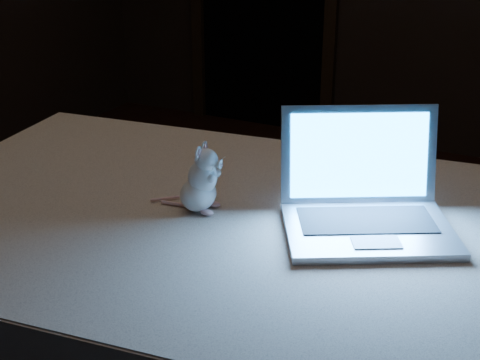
% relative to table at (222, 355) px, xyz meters
% --- Properties ---
extents(table, '(1.66, 1.17, 0.84)m').
position_rel_table_xyz_m(table, '(0.00, 0.00, 0.00)').
color(table, black).
rests_on(table, floor).
extents(tablecloth, '(1.88, 1.48, 0.10)m').
position_rel_table_xyz_m(tablecloth, '(-0.01, 0.03, 0.37)').
color(tablecloth, beige).
rests_on(tablecloth, table).
extents(laptop, '(0.49, 0.48, 0.26)m').
position_rel_table_xyz_m(laptop, '(0.36, 0.05, 0.56)').
color(laptop, '#B2B2B7').
rests_on(laptop, tablecloth).
extents(plush_mouse, '(0.16, 0.16, 0.17)m').
position_rel_table_xyz_m(plush_mouse, '(-0.06, -0.00, 0.51)').
color(plush_mouse, white).
rests_on(plush_mouse, tablecloth).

